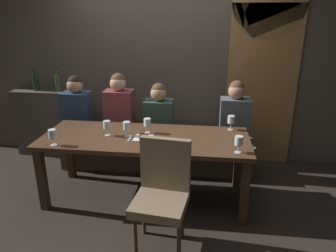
# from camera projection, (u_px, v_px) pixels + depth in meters

# --- Properties ---
(ground) EXTENTS (9.00, 9.00, 0.00)m
(ground) POSITION_uv_depth(u_px,v_px,m) (147.00, 197.00, 3.55)
(ground) COLOR black
(back_wall_tiled) EXTENTS (6.00, 0.12, 3.00)m
(back_wall_tiled) POSITION_uv_depth(u_px,v_px,m) (161.00, 51.00, 4.19)
(back_wall_tiled) COLOR brown
(back_wall_tiled) RESTS_ON ground
(arched_door) EXTENTS (0.90, 0.05, 2.55)m
(arched_door) POSITION_uv_depth(u_px,v_px,m) (264.00, 64.00, 4.01)
(arched_door) COLOR olive
(arched_door) RESTS_ON ground
(back_counter) EXTENTS (1.10, 0.28, 0.95)m
(back_counter) POSITION_uv_depth(u_px,v_px,m) (55.00, 123.00, 4.54)
(back_counter) COLOR #494138
(back_counter) RESTS_ON ground
(dining_table) EXTENTS (2.20, 0.84, 0.74)m
(dining_table) POSITION_uv_depth(u_px,v_px,m) (145.00, 144.00, 3.33)
(dining_table) COLOR #412B1C
(dining_table) RESTS_ON ground
(banquette_bench) EXTENTS (2.50, 0.44, 0.45)m
(banquette_bench) POSITION_uv_depth(u_px,v_px,m) (156.00, 153.00, 4.13)
(banquette_bench) COLOR #40352A
(banquette_bench) RESTS_ON ground
(chair_near_side) EXTENTS (0.49, 0.49, 0.98)m
(chair_near_side) POSITION_uv_depth(u_px,v_px,m) (162.00, 189.00, 2.66)
(chair_near_side) COLOR #4C3321
(chair_near_side) RESTS_ON ground
(diner_redhead) EXTENTS (0.36, 0.24, 0.79)m
(diner_redhead) POSITION_uv_depth(u_px,v_px,m) (77.00, 107.00, 4.05)
(diner_redhead) COLOR navy
(diner_redhead) RESTS_ON banquette_bench
(diner_bearded) EXTENTS (0.36, 0.24, 0.83)m
(diner_bearded) POSITION_uv_depth(u_px,v_px,m) (119.00, 107.00, 3.99)
(diner_bearded) COLOR brown
(diner_bearded) RESTS_ON banquette_bench
(diner_far_end) EXTENTS (0.36, 0.24, 0.72)m
(diner_far_end) POSITION_uv_depth(u_px,v_px,m) (159.00, 113.00, 3.92)
(diner_far_end) COLOR #2D473D
(diner_far_end) RESTS_ON banquette_bench
(diner_near_end) EXTENTS (0.36, 0.24, 0.77)m
(diner_near_end) POSITION_uv_depth(u_px,v_px,m) (235.00, 113.00, 3.82)
(diner_near_end) COLOR #4C515B
(diner_near_end) RESTS_ON banquette_bench
(wine_bottle_dark_red) EXTENTS (0.08, 0.08, 0.33)m
(wine_bottle_dark_red) POSITION_uv_depth(u_px,v_px,m) (36.00, 82.00, 4.36)
(wine_bottle_dark_red) COLOR black
(wine_bottle_dark_red) RESTS_ON back_counter
(wine_bottle_pale_label) EXTENTS (0.08, 0.08, 0.33)m
(wine_bottle_pale_label) POSITION_uv_depth(u_px,v_px,m) (58.00, 83.00, 4.32)
(wine_bottle_pale_label) COLOR #384728
(wine_bottle_pale_label) RESTS_ON back_counter
(wine_glass_far_right) EXTENTS (0.08, 0.08, 0.16)m
(wine_glass_far_right) POSITION_uv_depth(u_px,v_px,m) (127.00, 126.00, 3.27)
(wine_glass_far_right) COLOR silver
(wine_glass_far_right) RESTS_ON dining_table
(wine_glass_center_back) EXTENTS (0.08, 0.08, 0.16)m
(wine_glass_center_back) POSITION_uv_depth(u_px,v_px,m) (107.00, 125.00, 3.30)
(wine_glass_center_back) COLOR silver
(wine_glass_center_back) RESTS_ON dining_table
(wine_glass_far_left) EXTENTS (0.08, 0.08, 0.16)m
(wine_glass_far_left) POSITION_uv_depth(u_px,v_px,m) (147.00, 123.00, 3.37)
(wine_glass_far_left) COLOR silver
(wine_glass_far_left) RESTS_ON dining_table
(wine_glass_near_right) EXTENTS (0.08, 0.08, 0.16)m
(wine_glass_near_right) POSITION_uv_depth(u_px,v_px,m) (239.00, 141.00, 2.88)
(wine_glass_near_right) COLOR silver
(wine_glass_near_right) RESTS_ON dining_table
(wine_glass_end_right) EXTENTS (0.08, 0.08, 0.16)m
(wine_glass_end_right) POSITION_uv_depth(u_px,v_px,m) (52.00, 134.00, 3.05)
(wine_glass_end_right) COLOR silver
(wine_glass_end_right) RESTS_ON dining_table
(wine_glass_end_left) EXTENTS (0.08, 0.08, 0.16)m
(wine_glass_end_left) POSITION_uv_depth(u_px,v_px,m) (231.00, 120.00, 3.46)
(wine_glass_end_left) COLOR silver
(wine_glass_end_left) RESTS_ON dining_table
(dessert_plate) EXTENTS (0.19, 0.19, 0.05)m
(dessert_plate) POSITION_uv_depth(u_px,v_px,m) (144.00, 137.00, 3.24)
(dessert_plate) COLOR white
(dessert_plate) RESTS_ON dining_table
(fork_on_table) EXTENTS (0.02, 0.17, 0.01)m
(fork_on_table) POSITION_uv_depth(u_px,v_px,m) (130.00, 138.00, 3.25)
(fork_on_table) COLOR silver
(fork_on_table) RESTS_ON dining_table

